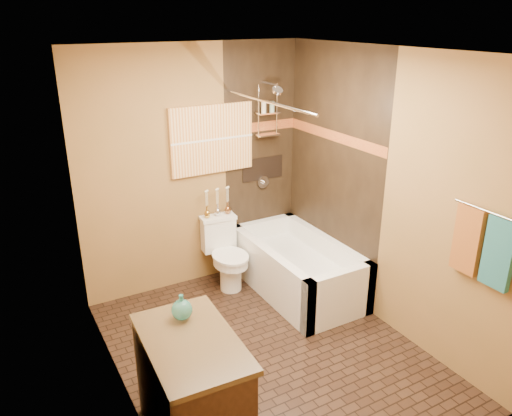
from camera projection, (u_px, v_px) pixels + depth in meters
floor at (268, 352)px, 4.33m from camera, size 3.00×3.00×0.00m
wall_left at (115, 253)px, 3.33m from camera, size 0.02×3.00×2.50m
wall_right at (385, 193)px, 4.42m from camera, size 0.02×3.00×2.50m
wall_back at (194, 170)px, 5.09m from camera, size 2.40×0.02×2.50m
wall_front at (413, 313)px, 2.66m from camera, size 2.40×0.02×2.50m
ceiling at (271, 51)px, 3.42m from camera, size 3.00×3.00×0.00m
alcove_tile_back at (260, 160)px, 5.44m from camera, size 0.85×0.01×2.50m
alcove_tile_right at (332, 172)px, 5.03m from camera, size 0.01×1.50×2.50m
mosaic_band_back at (261, 127)px, 5.29m from camera, size 0.85×0.01×0.10m
mosaic_band_right at (334, 136)px, 4.89m from camera, size 0.01×1.50×0.10m
alcove_niche at (263, 169)px, 5.48m from camera, size 0.50×0.01×0.25m
shower_fixtures at (268, 124)px, 5.21m from camera, size 0.24×0.33×1.16m
curtain_rod at (265, 101)px, 4.39m from camera, size 0.03×1.55×0.03m
towel_bar at (488, 212)px, 3.48m from camera, size 0.02×0.55×0.02m
towel_teal at (499, 253)px, 3.47m from camera, size 0.05×0.22×0.52m
towel_rust at (468, 240)px, 3.68m from camera, size 0.05×0.22×0.52m
sunset_painting at (212, 139)px, 5.05m from camera, size 0.90×0.04×0.70m
vanity_mirror at (139, 252)px, 2.77m from camera, size 0.01×1.00×0.90m
bathtub at (297, 271)px, 5.22m from camera, size 0.80×1.50×0.55m
toilet at (226, 253)px, 5.28m from camera, size 0.39×0.57×0.74m
vanity at (192, 392)px, 3.29m from camera, size 0.61×0.95×0.82m
teal_bottle at (182, 307)px, 3.33m from camera, size 0.17×0.17×0.23m
bud_vases at (217, 202)px, 5.22m from camera, size 0.30×0.06×0.30m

